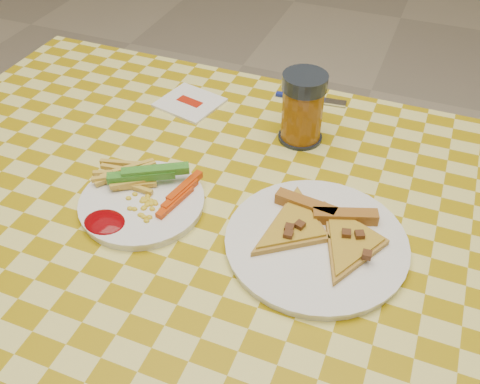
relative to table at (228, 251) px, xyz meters
name	(u,v)px	position (x,y,z in m)	size (l,w,h in m)	color
table	(228,251)	(0.00, 0.00, 0.00)	(1.28, 0.88, 0.76)	silver
plate_left	(142,204)	(-0.14, -0.02, 0.08)	(0.20, 0.20, 0.01)	white
plate_right	(316,244)	(0.14, -0.01, 0.08)	(0.27, 0.27, 0.01)	white
fries_veggies	(141,188)	(-0.15, -0.01, 0.10)	(0.20, 0.18, 0.04)	#EDC84B
pizza_slices	(321,231)	(0.15, 0.01, 0.09)	(0.24, 0.22, 0.02)	gold
drink_glass	(303,109)	(0.04, 0.25, 0.14)	(0.08, 0.08, 0.13)	black
napkin	(190,103)	(-0.20, 0.28, 0.08)	(0.14, 0.13, 0.01)	white
fork	(312,99)	(0.03, 0.38, 0.08)	(0.15, 0.03, 0.01)	navy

